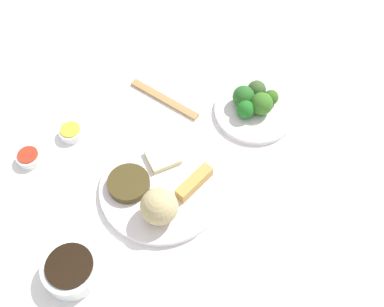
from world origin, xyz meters
The scene contains 19 objects.
tabletop centered at (0.00, 0.00, 0.01)m, with size 2.20×2.20×0.02m, color white.
main_plate centered at (-0.02, -0.01, 0.03)m, with size 0.28×0.28×0.02m, color white.
rice_scoop centered at (-0.07, -0.06, 0.08)m, with size 0.08×0.08×0.08m, color tan.
spring_roll centered at (0.04, -0.06, 0.05)m, with size 0.10×0.03×0.03m, color gold.
crab_rangoon_wonton centered at (0.04, 0.04, 0.04)m, with size 0.07×0.06×0.01m, color beige.
stir_fry_heap centered at (-0.07, 0.04, 0.05)m, with size 0.09×0.09×0.02m, color #443717.
broccoli_plate centered at (0.30, -0.02, 0.03)m, with size 0.20×0.20×0.01m, color white.
broccoli_floret_0 centered at (0.30, -0.03, 0.06)m, with size 0.06×0.06×0.06m, color #397223.
broccoli_floret_1 centered at (0.29, 0.02, 0.06)m, with size 0.05×0.05×0.05m, color #276324.
broccoli_floret_2 centered at (0.27, -0.01, 0.06)m, with size 0.04×0.04×0.04m, color #206E21.
broccoli_floret_4 centered at (0.33, 0.01, 0.06)m, with size 0.05×0.05×0.05m, color #3C5729.
broccoli_floret_6 centered at (0.34, -0.03, 0.05)m, with size 0.04×0.04×0.04m, color #36631D.
soy_sauce_bowl centered at (-0.27, -0.03, 0.04)m, with size 0.11×0.11×0.04m, color white.
soy_sauce_bowl_liquid centered at (-0.27, -0.03, 0.06)m, with size 0.09×0.09×0.00m, color black.
sauce_ramekin_sweet_and_sour centered at (-0.18, 0.26, 0.03)m, with size 0.06×0.06×0.02m, color white.
sauce_ramekin_sweet_and_sour_liquid centered at (-0.18, 0.26, 0.04)m, with size 0.05×0.05×0.00m, color red.
sauce_ramekin_hot_mustard centered at (-0.07, 0.25, 0.03)m, with size 0.06×0.06×0.02m, color white.
sauce_ramekin_hot_mustard_liquid centered at (-0.07, 0.25, 0.04)m, with size 0.05×0.05×0.00m, color yellow.
chopsticks_pair centered at (0.17, 0.17, 0.02)m, with size 0.20×0.02×0.01m, color #AF834D.
Camera 1 is at (-0.33, -0.42, 0.92)m, focal length 43.23 mm.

